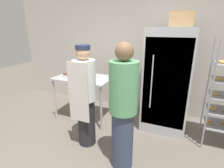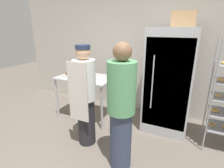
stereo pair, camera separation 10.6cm
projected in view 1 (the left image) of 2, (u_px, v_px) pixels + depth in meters
name	position (u px, v px, depth m)	size (l,w,h in m)	color
back_wall	(142.00, 42.00, 3.76)	(6.40, 0.12, 3.08)	#B7B2A8
refrigerator	(167.00, 80.00, 3.16)	(0.78, 0.77, 1.85)	#ADAFB5
prep_counter	(84.00, 82.00, 3.51)	(1.13, 0.71, 0.89)	#ADAFB5
donut_box	(70.00, 74.00, 3.50)	(0.26, 0.23, 0.27)	silver
blender_pitcher	(84.00, 71.00, 3.50)	(0.14, 0.14, 0.24)	#99999E
cardboard_storage_box	(182.00, 19.00, 2.83)	(0.38, 0.30, 0.24)	tan
person_baker	(85.00, 96.00, 2.67)	(0.34, 0.36, 1.61)	#232328
person_customer	(123.00, 109.00, 2.20)	(0.36, 0.36, 1.69)	#333D56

